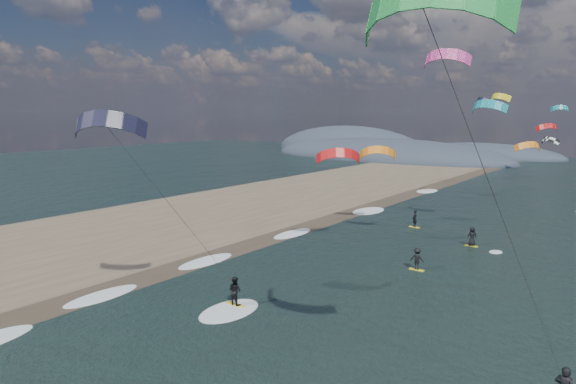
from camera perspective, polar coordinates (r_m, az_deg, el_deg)
The scene contains 8 objects.
sand_strip at distance 45.89m, azimuth -24.99°, elevation -6.00°, with size 26.00×240.00×0.00m, color brown.
wet_sand_strip at distance 35.94m, azimuth -16.17°, elevation -9.66°, with size 3.00×240.00×0.00m, color #382D23.
coastal_hills at distance 132.60m, azimuth 10.93°, elevation 4.36°, with size 80.00×41.00×15.00m.
kitesurfer_near_a at distance 15.81m, azimuth 18.58°, elevation 12.04°, with size 7.97×8.39×15.95m.
kitesurfer_near_b at distance 27.04m, azimuth -16.62°, elevation 1.32°, with size 7.15×9.10×12.39m.
far_kitesurfers at distance 42.21m, azimuth 17.00°, elevation -5.61°, with size 7.87×13.17×1.78m.
bg_kite_field at distance 63.68m, azimuth 23.01°, elevation 7.89°, with size 12.39×69.40×10.02m.
shoreline_surf at distance 37.86m, azimuth -9.19°, elevation -8.41°, with size 2.40×79.40×0.11m.
Camera 1 is at (15.94, -9.41, 11.59)m, focal length 30.00 mm.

